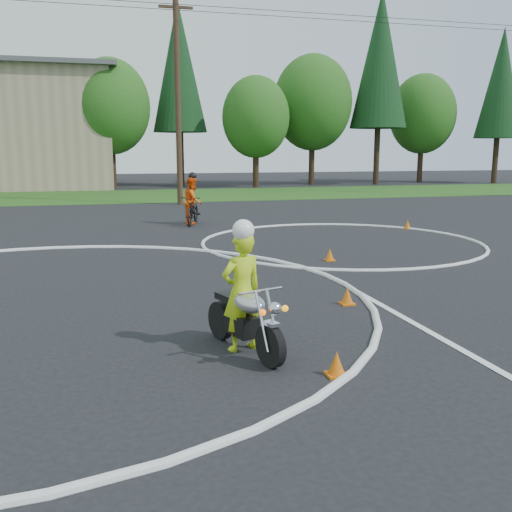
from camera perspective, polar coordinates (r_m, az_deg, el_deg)
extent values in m
cube|color=#1E4714|center=(34.34, -17.19, 5.67)|extent=(120.00, 10.00, 0.02)
torus|color=silver|center=(10.64, -22.26, -4.61)|extent=(12.12, 12.12, 0.12)
torus|color=silver|center=(16.75, 8.42, 1.37)|extent=(8.10, 8.10, 0.10)
cylinder|color=black|center=(7.10, 1.46, -8.98)|extent=(0.27, 0.55, 0.54)
cylinder|color=black|center=(8.13, -3.57, -6.45)|extent=(0.27, 0.55, 0.54)
cube|color=black|center=(7.62, -1.41, -6.90)|extent=(0.39, 0.55, 0.27)
ellipsoid|color=silver|center=(7.37, -0.70, -4.70)|extent=(0.49, 0.65, 0.25)
cube|color=black|center=(7.76, -2.46, -4.21)|extent=(0.39, 0.59, 0.09)
cylinder|color=silver|center=(7.02, 0.58, -6.49)|extent=(0.14, 0.32, 0.73)
cylinder|color=silver|center=(7.11, 1.69, -6.28)|extent=(0.14, 0.32, 0.73)
cube|color=white|center=(7.00, 1.55, -6.78)|extent=(0.18, 0.23, 0.05)
cylinder|color=#BCBCC3|center=(7.10, 0.46, -3.49)|extent=(0.61, 0.22, 0.03)
sphere|color=silver|center=(6.88, 1.90, -5.28)|extent=(0.16, 0.16, 0.16)
sphere|color=#FF610C|center=(6.82, 0.67, -5.66)|extent=(0.08, 0.08, 0.08)
sphere|color=orange|center=(6.99, 2.92, -5.26)|extent=(0.08, 0.08, 0.08)
cylinder|color=silver|center=(8.01, -1.86, -6.69)|extent=(0.29, 0.71, 0.07)
imported|color=#B5D816|center=(7.56, -1.43, -3.58)|extent=(0.67, 0.54, 1.60)
sphere|color=white|center=(7.36, -1.28, 2.58)|extent=(0.29, 0.29, 0.29)
imported|color=black|center=(20.72, -6.30, 4.57)|extent=(1.25, 2.07, 1.03)
imported|color=#FF570D|center=(20.69, -6.32, 5.51)|extent=(0.87, 0.99, 1.71)
sphere|color=black|center=(20.63, -6.37, 7.93)|extent=(0.30, 0.30, 0.30)
cone|color=#D6610B|center=(10.05, 9.11, -3.98)|extent=(0.22, 0.22, 0.30)
cube|color=#D6610B|center=(10.08, 9.09, -4.72)|extent=(0.24, 0.24, 0.03)
cone|color=#D6610B|center=(20.15, 14.92, 3.07)|extent=(0.22, 0.22, 0.30)
cube|color=#D6610B|center=(20.16, 14.90, 2.69)|extent=(0.24, 0.24, 0.03)
cone|color=#D6610B|center=(6.95, 8.06, -10.62)|extent=(0.22, 0.22, 0.30)
cube|color=#D6610B|center=(7.00, 8.03, -11.65)|extent=(0.24, 0.24, 0.03)
cone|color=#D6610B|center=(13.94, 7.39, 0.14)|extent=(0.22, 0.22, 0.30)
cube|color=#D6610B|center=(13.97, 7.37, -0.41)|extent=(0.24, 0.24, 0.03)
cylinder|color=#382619|center=(41.22, -14.12, 8.80)|extent=(0.44, 0.44, 3.24)
ellipsoid|color=#1E5116|center=(41.31, -14.38, 14.29)|extent=(5.40, 5.40, 6.48)
cylinder|color=#382619|center=(43.56, -7.51, 9.57)|extent=(0.44, 0.44, 3.96)
cone|color=black|center=(43.97, -7.72, 18.27)|extent=(3.96, 3.96, 9.35)
cylinder|color=#382619|center=(41.58, -0.02, 8.87)|extent=(0.44, 0.44, 2.88)
ellipsoid|color=#1E5116|center=(41.62, -0.02, 13.72)|extent=(4.80, 4.80, 5.76)
cylinder|color=#382619|center=(44.98, 5.58, 9.41)|extent=(0.44, 0.44, 3.60)
ellipsoid|color=#1E5116|center=(45.11, 5.69, 15.01)|extent=(6.00, 6.00, 7.20)
cylinder|color=#382619|center=(46.03, 11.96, 9.71)|extent=(0.44, 0.44, 4.32)
cone|color=black|center=(46.53, 12.32, 18.68)|extent=(4.32, 4.32, 10.20)
cylinder|color=#382619|center=(50.19, 16.09, 8.96)|extent=(0.44, 0.44, 3.24)
ellipsoid|color=#1E5116|center=(50.26, 16.32, 13.47)|extent=(5.40, 5.40, 6.48)
cylinder|color=#382619|center=(50.48, 22.80, 8.77)|extent=(0.44, 0.44, 3.60)
cone|color=black|center=(50.74, 23.30, 15.60)|extent=(3.60, 3.60, 8.50)
cylinder|color=#382619|center=(42.36, -19.60, 8.30)|extent=(0.44, 0.44, 2.88)
ellipsoid|color=#1E5116|center=(42.41, -19.90, 13.05)|extent=(4.80, 4.80, 5.76)
cylinder|color=#473321|center=(28.52, -7.82, 15.18)|extent=(0.28, 0.28, 10.00)
cube|color=#473321|center=(29.17, -8.04, 23.43)|extent=(1.60, 0.12, 0.12)
cylinder|color=black|center=(31.47, 12.03, 22.34)|extent=(20.00, 0.02, 0.02)
cylinder|color=black|center=(32.44, 11.10, 22.01)|extent=(20.00, 0.02, 0.02)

